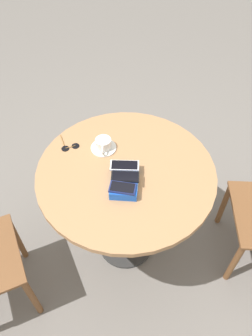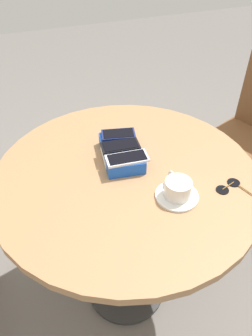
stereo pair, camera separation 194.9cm
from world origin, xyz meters
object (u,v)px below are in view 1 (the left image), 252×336
(round_table, at_px, (126,185))
(phone_white, at_px, (125,165))
(saucer, at_px, (104,148))
(phone_box, at_px, (125,180))
(sunglasses, at_px, (70,146))
(coffee_cup, at_px, (103,144))
(phone_navy, at_px, (123,188))
(phone_black, at_px, (125,177))

(round_table, xyz_separation_m, phone_white, (-0.01, 0.01, 0.17))
(phone_white, distance_m, saucer, 0.21)
(phone_box, height_order, phone_white, phone_white)
(sunglasses, bearing_deg, phone_box, -133.55)
(phone_box, height_order, coffee_cup, coffee_cup)
(round_table, bearing_deg, sunglasses, 57.49)
(round_table, xyz_separation_m, phone_navy, (-0.15, 0.03, 0.17))
(phone_navy, relative_size, coffee_cup, 1.16)
(sunglasses, bearing_deg, saucer, -97.21)
(phone_white, height_order, coffee_cup, coffee_cup)
(phone_navy, height_order, sunglasses, phone_navy)
(coffee_cup, bearing_deg, sunglasses, 81.93)
(round_table, bearing_deg, phone_navy, 170.32)
(phone_navy, distance_m, phone_white, 0.14)
(phone_black, bearing_deg, round_table, -6.36)
(phone_navy, relative_size, sunglasses, 1.07)
(round_table, distance_m, phone_black, 0.19)
(phone_box, xyz_separation_m, phone_white, (0.07, -0.00, 0.03))
(phone_white, distance_m, coffee_cup, 0.20)
(round_table, xyz_separation_m, sunglasses, (0.19, 0.29, 0.12))
(phone_white, xyz_separation_m, sunglasses, (0.20, 0.28, -0.05))
(phone_black, bearing_deg, coffee_cup, 22.54)
(sunglasses, bearing_deg, round_table, -122.51)
(phone_navy, bearing_deg, coffee_cup, 15.29)
(phone_black, bearing_deg, saucer, 22.27)
(phone_box, relative_size, saucer, 1.65)
(round_table, distance_m, phone_box, 0.17)
(round_table, bearing_deg, saucer, 33.87)
(sunglasses, bearing_deg, coffee_cup, -98.07)
(saucer, height_order, coffee_cup, coffee_cup)
(saucer, bearing_deg, phone_navy, -164.87)
(phone_white, bearing_deg, phone_navy, 172.76)
(round_table, relative_size, phone_black, 6.53)
(phone_black, bearing_deg, phone_navy, 166.32)
(phone_box, xyz_separation_m, coffee_cup, (0.24, 0.10, 0.01))
(phone_black, xyz_separation_m, saucer, (0.25, 0.10, -0.05))
(round_table, height_order, phone_white, phone_white)
(phone_black, relative_size, phone_white, 0.95)
(phone_white, height_order, sunglasses, phone_white)
(phone_navy, distance_m, saucer, 0.33)
(round_table, xyz_separation_m, phone_box, (-0.08, 0.01, 0.14))
(saucer, bearing_deg, phone_box, -158.12)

